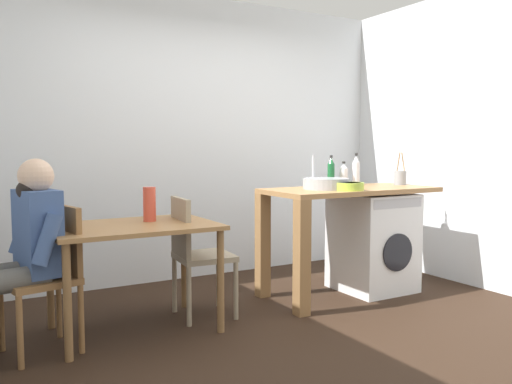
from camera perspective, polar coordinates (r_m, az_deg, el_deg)
The scene contains 18 objects.
ground_plane at distance 3.81m, azimuth 3.34°, elevation -14.55°, with size 5.46×5.46×0.00m, color black.
wall_back at distance 5.15m, azimuth -7.32°, elevation 5.75°, with size 4.60×0.10×2.70m, color silver.
wall_counter_side at distance 5.10m, azimuth 24.21°, elevation 5.37°, with size 0.10×3.80×2.70m, color silver.
dining_table at distance 3.72m, azimuth -13.10°, elevation -4.92°, with size 1.10×0.76×0.74m.
chair_person_seat at distance 3.55m, azimuth -21.23°, elevation -7.82°, with size 0.47×0.47×0.90m.
chair_opposite at distance 3.95m, azimuth -6.64°, elevation -6.24°, with size 0.43×0.43×0.90m.
seated_person at distance 3.47m, azimuth -23.82°, elevation -5.45°, with size 0.54×0.54×1.20m.
kitchen_counter at distance 4.46m, azimuth 8.06°, elevation -1.69°, with size 1.50×0.68×0.92m.
washing_machine at distance 4.81m, azimuth 12.51°, elevation -5.27°, with size 0.60×0.61×0.86m.
sink_basin at distance 4.41m, azimuth 7.56°, elevation 0.90°, with size 0.38×0.38×0.09m, color #9EA0A5.
tap at distance 4.55m, azimuth 6.20°, elevation 2.23°, with size 0.02×0.02×0.28m, color #B2B2B7.
bottle_tall_green at distance 4.79m, azimuth 8.11°, elevation 2.15°, with size 0.06×0.06×0.27m.
bottle_squat_brown at distance 4.86m, azimuth 9.45°, elevation 1.87°, with size 0.08×0.08×0.22m.
bottle_clear_small at distance 4.91m, azimuth 10.76°, elevation 2.28°, with size 0.07×0.07×0.29m.
mixing_bowl at distance 4.31m, azimuth 10.06°, elevation 0.66°, with size 0.23×0.23×0.06m.
utensil_crock at distance 5.04m, azimuth 15.33°, elevation 1.54°, with size 0.11×0.11×0.30m.
vase at distance 3.83m, azimuth -11.44°, elevation -1.29°, with size 0.09×0.09×0.25m, color #D84C38.
scissors at distance 4.47m, azimuth 10.50°, elevation 0.39°, with size 0.15×0.06×0.01m.
Camera 1 is at (-1.97, -3.01, 1.27)m, focal length 37.01 mm.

